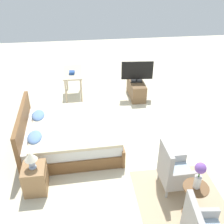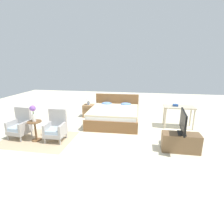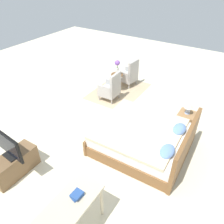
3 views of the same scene
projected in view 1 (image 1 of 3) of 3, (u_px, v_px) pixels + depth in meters
name	position (u px, v px, depth m)	size (l,w,h in m)	color
ground_plane	(111.00, 140.00, 6.00)	(16.00, 16.00, 0.00)	beige
floor_rug	(186.00, 213.00, 4.33)	(2.10, 1.50, 0.01)	tan
bed	(70.00, 134.00, 5.70)	(1.87, 2.07, 0.96)	brown
armchair_by_window_right	(173.00, 171.00, 4.63)	(0.55, 0.55, 0.92)	#ADA8A3
side_table	(194.00, 197.00, 4.14)	(0.40, 0.40, 0.61)	brown
flower_vase	(199.00, 173.00, 3.87)	(0.17, 0.17, 0.48)	silver
nightstand	(35.00, 178.00, 4.64)	(0.44, 0.41, 0.52)	#997047
table_lamp	(31.00, 158.00, 4.39)	(0.22, 0.22, 0.33)	#9EADC6
tv_stand	(136.00, 89.00, 7.69)	(0.96, 0.40, 0.49)	brown
tv_flatscreen	(137.00, 71.00, 7.40)	(0.23, 0.89, 0.60)	black
vanity_desk	(73.00, 76.00, 7.49)	(1.04, 0.52, 0.78)	beige
book_stack	(72.00, 72.00, 7.30)	(0.21, 0.17, 0.07)	#284C8E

